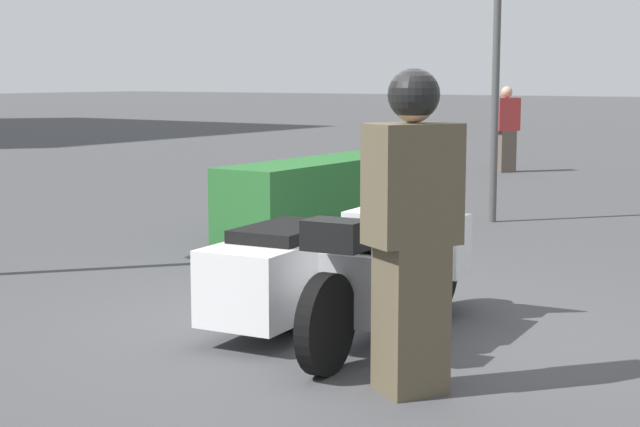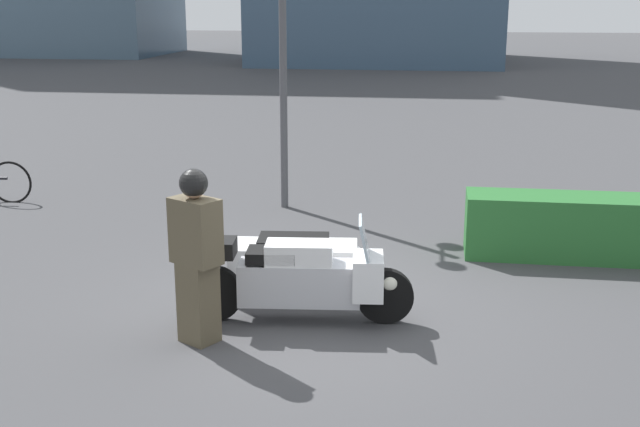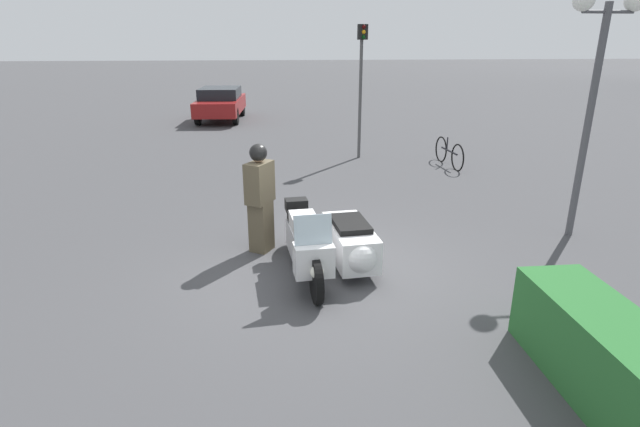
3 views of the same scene
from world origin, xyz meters
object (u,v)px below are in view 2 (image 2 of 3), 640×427
object	(u,v)px
officer_rider	(196,252)
hedge_bush_curbside	(573,227)
twin_lamp_post	(283,20)
police_motorcycle	(305,269)

from	to	relation	value
officer_rider	hedge_bush_curbside	bearing A→B (deg)	-20.88
hedge_bush_curbside	twin_lamp_post	size ratio (longest dim) A/B	0.70
hedge_bush_curbside	twin_lamp_post	bearing A→B (deg)	153.91
twin_lamp_post	officer_rider	bearing A→B (deg)	-88.28
police_motorcycle	hedge_bush_curbside	size ratio (longest dim) A/B	0.86
police_motorcycle	hedge_bush_curbside	distance (m)	3.96
hedge_bush_curbside	twin_lamp_post	world-z (taller)	twin_lamp_post
officer_rider	twin_lamp_post	xyz separation A→B (m)	(-0.16, 5.45, 2.10)
police_motorcycle	officer_rider	size ratio (longest dim) A/B	1.36
hedge_bush_curbside	twin_lamp_post	xyz separation A→B (m)	(-4.30, 2.11, 2.61)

